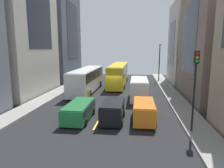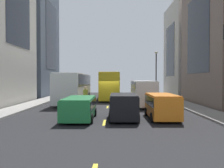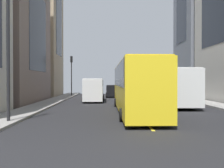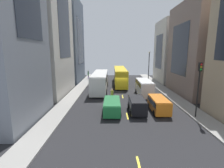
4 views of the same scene
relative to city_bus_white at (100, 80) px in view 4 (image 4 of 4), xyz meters
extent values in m
plane|color=black|center=(3.96, -0.27, -2.01)|extent=(42.43, 42.43, 0.00)
cube|color=gray|center=(-4.13, -0.27, -1.93)|extent=(2.24, 44.00, 0.15)
cube|color=gray|center=(12.06, -0.27, -1.93)|extent=(2.24, 44.00, 0.15)
cube|color=yellow|center=(3.96, -21.27, -2.00)|extent=(0.16, 2.00, 0.01)
cube|color=yellow|center=(3.96, -12.87, -2.00)|extent=(0.16, 2.00, 0.01)
cube|color=yellow|center=(3.96, -4.47, -2.00)|extent=(0.16, 2.00, 0.01)
cube|color=yellow|center=(3.96, 3.93, -2.00)|extent=(0.16, 2.00, 0.01)
cube|color=yellow|center=(3.96, 12.33, -2.00)|extent=(0.16, 2.00, 0.01)
cube|color=yellow|center=(3.96, 20.73, -2.00)|extent=(0.16, 2.00, 0.01)
cube|color=#B7B2A8|center=(-8.58, -2.45, 11.70)|extent=(6.25, 11.52, 27.41)
cube|color=#1E232D|center=(-8.58, -2.45, 11.70)|extent=(6.32, 6.33, 15.08)
cube|color=#4C5666|center=(-9.76, 10.82, 7.59)|extent=(8.61, 11.39, 19.19)
cube|color=#1E232D|center=(-9.76, 10.82, 7.59)|extent=(8.69, 6.26, 10.55)
cube|color=#7A665B|center=(16.71, -2.48, 5.47)|extent=(6.66, 11.87, 14.95)
cube|color=#1E232D|center=(16.71, -2.48, 5.47)|extent=(6.73, 6.53, 8.22)
cube|color=beige|center=(17.55, 9.75, 5.13)|extent=(8.34, 9.64, 14.27)
cube|color=#1E232D|center=(17.55, 9.75, 5.13)|extent=(8.42, 5.30, 7.85)
cube|color=silver|center=(0.00, 0.00, -0.23)|extent=(2.55, 12.07, 3.00)
cube|color=black|center=(0.00, 0.00, 0.62)|extent=(2.60, 11.10, 1.20)
cube|color=beige|center=(0.00, 0.00, 1.31)|extent=(2.45, 11.59, 0.08)
cylinder|color=black|center=(-1.17, 3.74, -1.51)|extent=(0.46, 1.00, 1.00)
cylinder|color=black|center=(1.17, 3.74, -1.51)|extent=(0.46, 1.00, 1.00)
cylinder|color=black|center=(-1.17, -3.74, -1.51)|extent=(0.46, 1.00, 1.00)
cylinder|color=black|center=(1.17, -3.74, -1.51)|extent=(0.46, 1.00, 1.00)
cube|color=yellow|center=(4.04, 6.30, -0.15)|extent=(2.45, 13.66, 3.30)
cube|color=black|center=(4.04, 6.30, 0.71)|extent=(2.50, 12.57, 1.48)
cube|color=gold|center=(4.04, 6.30, 1.54)|extent=(2.35, 13.12, 0.08)
cylinder|color=black|center=(2.92, 10.53, -1.63)|extent=(0.44, 0.76, 0.76)
cylinder|color=black|center=(5.17, 10.53, -1.63)|extent=(0.44, 0.76, 0.76)
cylinder|color=black|center=(2.92, 2.06, -1.63)|extent=(0.44, 0.76, 0.76)
cylinder|color=black|center=(5.17, 2.06, -1.63)|extent=(0.44, 0.76, 0.76)
cube|color=white|center=(7.53, -3.85, -0.66)|extent=(2.05, 6.02, 2.30)
cube|color=black|center=(7.53, -3.85, 0.09)|extent=(2.09, 5.54, 0.69)
cube|color=silver|center=(7.53, -3.85, 0.53)|extent=(1.97, 5.78, 0.08)
cylinder|color=black|center=(6.59, -1.99, -1.65)|extent=(0.37, 0.72, 0.72)
cylinder|color=black|center=(8.47, -1.99, -1.65)|extent=(0.37, 0.72, 0.72)
cylinder|color=black|center=(6.59, -5.72, -1.65)|extent=(0.37, 0.72, 0.72)
cylinder|color=black|center=(8.47, -5.72, -1.65)|extent=(0.37, 0.72, 0.72)
cube|color=orange|center=(7.88, -11.37, -1.11)|extent=(1.78, 4.40, 1.45)
cube|color=black|center=(7.88, -11.37, -0.74)|extent=(1.81, 4.05, 0.61)
cube|color=#BE6115|center=(7.88, -11.37, -0.35)|extent=(1.71, 4.22, 0.08)
cylinder|color=black|center=(7.06, -10.01, -1.70)|extent=(0.32, 0.62, 0.62)
cylinder|color=black|center=(8.70, -10.01, -1.70)|extent=(0.32, 0.62, 0.62)
cylinder|color=black|center=(7.06, -12.73, -1.70)|extent=(0.32, 0.62, 0.62)
cylinder|color=black|center=(8.70, -12.73, -1.70)|extent=(0.32, 0.62, 0.62)
cube|color=#1E7238|center=(2.23, -11.71, -1.21)|extent=(1.90, 4.76, 1.26)
cube|color=black|center=(2.23, -11.71, -0.89)|extent=(1.94, 4.38, 0.53)
cube|color=#1A612F|center=(2.23, -11.71, -0.54)|extent=(1.82, 4.57, 0.08)
cylinder|color=black|center=(1.36, -10.23, -1.70)|extent=(0.34, 0.62, 0.62)
cylinder|color=black|center=(3.10, -10.23, -1.70)|extent=(0.34, 0.62, 0.62)
cylinder|color=black|center=(1.36, -13.18, -1.70)|extent=(0.34, 0.62, 0.62)
cylinder|color=black|center=(3.10, -13.18, -1.70)|extent=(0.34, 0.62, 0.62)
cube|color=black|center=(5.21, -11.71, -1.10)|extent=(1.77, 4.01, 1.47)
cube|color=black|center=(5.21, -11.71, -0.73)|extent=(1.80, 3.69, 0.62)
cube|color=black|center=(5.21, -11.71, -0.33)|extent=(1.70, 3.85, 0.08)
cylinder|color=black|center=(4.40, -10.46, -1.70)|extent=(0.32, 0.62, 0.62)
cylinder|color=black|center=(6.02, -10.46, -1.70)|extent=(0.32, 0.62, 0.62)
cylinder|color=black|center=(4.40, -12.95, -1.70)|extent=(0.32, 0.62, 0.62)
cylinder|color=black|center=(6.02, -12.95, -1.70)|extent=(0.32, 0.62, 0.62)
cylinder|color=navy|center=(2.25, -8.31, -1.62)|extent=(0.29, 0.29, 0.77)
cylinder|color=gold|center=(2.25, -8.31, -0.68)|extent=(0.39, 0.39, 1.12)
sphere|color=tan|center=(2.25, -8.31, 0.01)|extent=(0.25, 0.25, 0.25)
cylinder|color=#593372|center=(-4.04, 13.12, -1.47)|extent=(0.25, 0.25, 0.78)
cylinder|color=#336B38|center=(-4.04, 13.12, -0.49)|extent=(0.33, 0.33, 1.18)
sphere|color=beige|center=(-4.04, 13.12, 0.21)|extent=(0.22, 0.22, 0.22)
cylinder|color=black|center=(11.34, -13.47, 0.64)|extent=(0.14, 0.14, 5.00)
cube|color=black|center=(11.34, -13.47, 3.59)|extent=(0.32, 0.32, 0.90)
sphere|color=red|center=(11.34, -13.65, 3.84)|extent=(0.20, 0.20, 0.20)
sphere|color=orange|center=(11.34, -13.65, 3.59)|extent=(0.20, 0.20, 0.20)
sphere|color=green|center=(11.34, -13.65, 3.34)|extent=(0.20, 0.20, 0.20)
cylinder|color=black|center=(11.44, 11.02, 1.48)|extent=(0.18, 0.18, 6.68)
sphere|color=silver|center=(11.44, 11.02, 5.00)|extent=(0.44, 0.44, 0.44)
camera|label=1|loc=(7.21, -28.19, 4.15)|focal=32.09mm
camera|label=2|loc=(4.54, -28.04, 0.75)|focal=38.75mm
camera|label=3|loc=(6.15, 24.90, 0.29)|focal=40.84mm
camera|label=4|loc=(2.24, -30.64, 5.08)|focal=26.75mm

